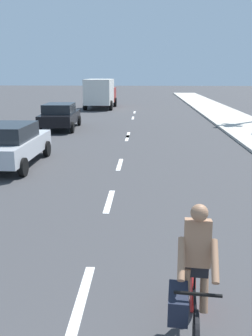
{
  "coord_description": "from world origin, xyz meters",
  "views": [
    {
      "loc": [
        0.94,
        -0.27,
        3.38
      ],
      "look_at": [
        0.49,
        8.36,
        1.1
      ],
      "focal_mm": 38.69,
      "sensor_mm": 36.0,
      "label": 1
    }
  ],
  "objects_px": {
    "parked_car_black": "(60,115)",
    "parked_car_silver": "(10,143)",
    "delivery_truck": "(100,93)",
    "cyclist": "(192,278)"
  },
  "relations": [
    {
      "from": "parked_car_black",
      "to": "parked_car_silver",
      "type": "bearing_deg",
      "value": -91.29
    },
    {
      "from": "parked_car_silver",
      "to": "parked_car_black",
      "type": "height_order",
      "value": "same"
    },
    {
      "from": "delivery_truck",
      "to": "cyclist",
      "type": "bearing_deg",
      "value": -79.89
    },
    {
      "from": "parked_car_silver",
      "to": "delivery_truck",
      "type": "bearing_deg",
      "value": 88.25
    },
    {
      "from": "parked_car_black",
      "to": "delivery_truck",
      "type": "distance_m",
      "value": 13.54
    },
    {
      "from": "cyclist",
      "to": "parked_car_black",
      "type": "height_order",
      "value": "cyclist"
    },
    {
      "from": "parked_car_silver",
      "to": "parked_car_black",
      "type": "distance_m",
      "value": 9.11
    },
    {
      "from": "cyclist",
      "to": "parked_car_silver",
      "type": "xyz_separation_m",
      "value": [
        -5.64,
        8.82,
        0.01
      ]
    },
    {
      "from": "parked_car_black",
      "to": "delivery_truck",
      "type": "xyz_separation_m",
      "value": [
        0.88,
        13.5,
        0.66
      ]
    },
    {
      "from": "parked_car_silver",
      "to": "cyclist",
      "type": "bearing_deg",
      "value": -57.54
    }
  ]
}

